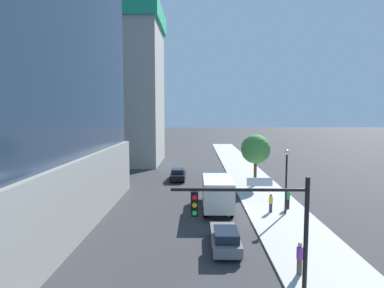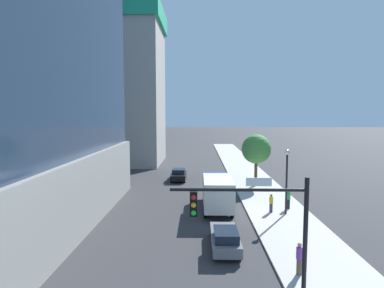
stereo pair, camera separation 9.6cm
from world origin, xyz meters
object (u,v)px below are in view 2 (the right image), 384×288
at_px(street_lamp, 287,172).
at_px(pedestrian_purple_shirt, 299,258).
at_px(car_gray, 225,238).
at_px(pedestrian_green_shirt, 288,199).
at_px(car_black, 179,175).
at_px(street_tree, 256,149).
at_px(pedestrian_yellow_shirt, 271,203).
at_px(construction_building, 117,79).
at_px(traffic_light_pole, 256,218).
at_px(box_truck, 217,190).

distance_m(street_lamp, pedestrian_purple_shirt, 11.04).
bearing_deg(car_gray, pedestrian_green_shirt, 53.35).
bearing_deg(car_black, street_tree, -20.92).
bearing_deg(pedestrian_yellow_shirt, pedestrian_green_shirt, 31.12).
distance_m(construction_building, traffic_light_pole, 47.41).
xyz_separation_m(construction_building, pedestrian_yellow_shirt, (20.40, -29.35, -13.62)).
xyz_separation_m(traffic_light_pole, pedestrian_purple_shirt, (2.85, 2.87, -3.11)).
bearing_deg(pedestrian_purple_shirt, street_tree, 86.07).
bearing_deg(car_gray, street_tree, 74.20).
relative_size(street_lamp, car_gray, 1.18).
xyz_separation_m(construction_building, pedestrian_purple_shirt, (19.45, -40.31, -13.53)).
xyz_separation_m(car_black, pedestrian_yellow_shirt, (8.86, -14.15, 0.22)).
bearing_deg(street_lamp, pedestrian_purple_shirt, -101.29).
bearing_deg(box_truck, car_black, 108.38).
bearing_deg(pedestrian_green_shirt, street_tree, 97.53).
bearing_deg(car_gray, pedestrian_yellow_shirt, 58.50).
distance_m(construction_building, street_tree, 29.88).
bearing_deg(traffic_light_pole, pedestrian_green_shirt, 69.47).
bearing_deg(car_black, car_gray, -78.81).
distance_m(traffic_light_pole, street_lamp, 14.24).
distance_m(pedestrian_purple_shirt, pedestrian_yellow_shirt, 11.00).
height_order(street_lamp, pedestrian_yellow_shirt, street_lamp).
relative_size(construction_building, box_truck, 4.58).
bearing_deg(traffic_light_pole, pedestrian_yellow_shirt, 74.64).
distance_m(car_black, pedestrian_green_shirt, 16.86).
bearing_deg(pedestrian_yellow_shirt, car_black, 122.04).
relative_size(traffic_light_pole, box_truck, 0.78).
distance_m(box_truck, pedestrian_purple_shirt, 12.78).
xyz_separation_m(car_gray, pedestrian_green_shirt, (6.36, 8.54, 0.31)).
relative_size(street_lamp, pedestrian_purple_shirt, 3.16).
bearing_deg(pedestrian_yellow_shirt, street_tree, 87.15).
bearing_deg(pedestrian_green_shirt, box_truck, 178.22).
xyz_separation_m(car_gray, box_truck, (-0.00, 8.74, 1.00)).
height_order(construction_building, pedestrian_purple_shirt, construction_building).
height_order(street_tree, car_black, street_tree).
xyz_separation_m(traffic_light_pole, car_black, (-5.06, 27.98, -3.42)).
distance_m(construction_building, pedestrian_green_shirt, 38.39).
relative_size(street_tree, pedestrian_yellow_shirt, 3.81).
xyz_separation_m(construction_building, car_black, (11.54, -15.20, -13.84)).
bearing_deg(pedestrian_green_shirt, pedestrian_purple_shirt, -102.79).
bearing_deg(traffic_light_pole, box_truck, 92.95).
relative_size(street_tree, car_black, 1.34).
xyz_separation_m(street_lamp, pedestrian_green_shirt, (0.64, 1.55, -2.73)).
xyz_separation_m(street_lamp, car_gray, (-5.72, -7.00, -3.04)).
height_order(car_gray, car_black, car_gray).
bearing_deg(pedestrian_green_shirt, car_gray, -126.65).
bearing_deg(construction_building, box_truck, -60.59).
bearing_deg(street_lamp, pedestrian_yellow_shirt, 157.53).
bearing_deg(pedestrian_purple_shirt, pedestrian_yellow_shirt, 85.04).
bearing_deg(box_truck, pedestrian_yellow_shirt, -15.53).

